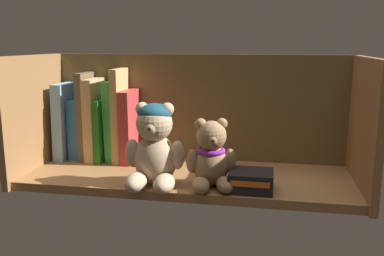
% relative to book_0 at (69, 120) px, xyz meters
% --- Properties ---
extents(shelf_board, '(0.76, 0.27, 0.02)m').
position_rel_book_0_xyz_m(shelf_board, '(0.35, -0.10, -0.11)').
color(shelf_board, olive).
rests_on(shelf_board, ground).
extents(shelf_back_panel, '(0.78, 0.01, 0.30)m').
position_rel_book_0_xyz_m(shelf_back_panel, '(0.35, 0.04, 0.03)').
color(shelf_back_panel, brown).
rests_on(shelf_back_panel, ground).
extents(shelf_side_panel_left, '(0.02, 0.29, 0.30)m').
position_rel_book_0_xyz_m(shelf_side_panel_left, '(-0.04, -0.10, 0.03)').
color(shelf_side_panel_left, olive).
rests_on(shelf_side_panel_left, ground).
extents(shelf_side_panel_right, '(0.02, 0.29, 0.30)m').
position_rel_book_0_xyz_m(shelf_side_panel_right, '(0.74, -0.10, 0.03)').
color(shelf_side_panel_right, olive).
rests_on(shelf_side_panel_right, ground).
extents(book_0, '(0.03, 0.14, 0.20)m').
position_rel_book_0_xyz_m(book_0, '(0.00, 0.00, 0.00)').
color(book_0, '#6E9DC8').
rests_on(book_0, shelf_board).
extents(book_1, '(0.03, 0.10, 0.16)m').
position_rel_book_0_xyz_m(book_1, '(0.03, -0.00, -0.02)').
color(book_1, '#2B6091').
rests_on(book_1, shelf_board).
extents(book_2, '(0.02, 0.11, 0.23)m').
position_rel_book_0_xyz_m(book_2, '(0.06, -0.00, 0.01)').
color(book_2, brown).
rests_on(book_2, shelf_board).
extents(book_3, '(0.03, 0.14, 0.22)m').
position_rel_book_0_xyz_m(book_3, '(0.08, -0.00, 0.01)').
color(book_3, tan).
rests_on(book_3, shelf_board).
extents(book_4, '(0.02, 0.14, 0.16)m').
position_rel_book_0_xyz_m(book_4, '(0.11, 0.00, -0.02)').
color(book_4, '#1E681D').
rests_on(book_4, shelf_board).
extents(book_5, '(0.03, 0.11, 0.21)m').
position_rel_book_0_xyz_m(book_5, '(0.13, -0.00, 0.00)').
color(book_5, '#53C451').
rests_on(book_5, shelf_board).
extents(book_6, '(0.02, 0.13, 0.24)m').
position_rel_book_0_xyz_m(book_6, '(0.15, 0.00, 0.02)').
color(book_6, tan).
rests_on(book_6, shelf_board).
extents(book_7, '(0.03, 0.14, 0.19)m').
position_rel_book_0_xyz_m(book_7, '(0.18, -0.00, -0.01)').
color(book_7, '#B53636').
rests_on(book_7, shelf_board).
extents(teddy_bear_larger, '(0.13, 0.13, 0.18)m').
position_rel_book_0_xyz_m(teddy_bear_larger, '(0.29, -0.19, -0.01)').
color(teddy_bear_larger, tan).
rests_on(teddy_bear_larger, shelf_board).
extents(teddy_bear_smaller, '(0.11, 0.12, 0.15)m').
position_rel_book_0_xyz_m(teddy_bear_smaller, '(0.42, -0.18, -0.04)').
color(teddy_bear_smaller, '#93704C').
rests_on(teddy_bear_smaller, shelf_board).
extents(small_product_box, '(0.09, 0.08, 0.04)m').
position_rel_book_0_xyz_m(small_product_box, '(0.50, -0.18, -0.08)').
color(small_product_box, black).
rests_on(small_product_box, shelf_board).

